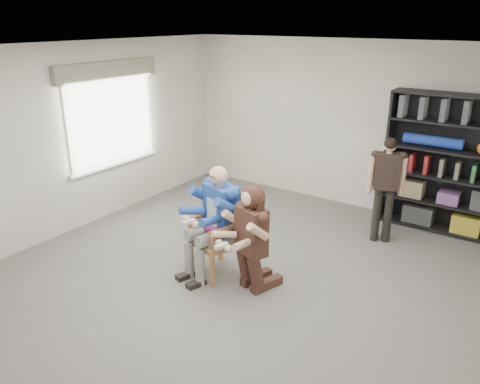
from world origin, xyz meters
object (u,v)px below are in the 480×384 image
Objects in this scene: armchair at (216,233)px; bookshelf at (447,165)px; seated_man at (216,221)px; kneeling_woman at (249,241)px; standing_man at (385,191)px.

armchair is 3.66m from bookshelf.
seated_man is 0.60m from kneeling_woman.
seated_man is 2.55m from standing_man.
bookshelf is 1.11m from standing_man.
bookshelf reaches higher than kneeling_woman.
standing_man reaches higher than armchair.
standing_man is at bearing -124.56° from bookshelf.
standing_man is (0.86, 2.22, 0.13)m from kneeling_woman.
kneeling_woman is 3.46m from bookshelf.
seated_man is at bearing -174.02° from kneeling_woman.
kneeling_woman reaches higher than armchair.
seated_man reaches higher than armchair.
armchair is at bearing -146.31° from standing_man.
seated_man is (0.00, -0.00, 0.17)m from armchair.
seated_man is 1.09× the size of kneeling_woman.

